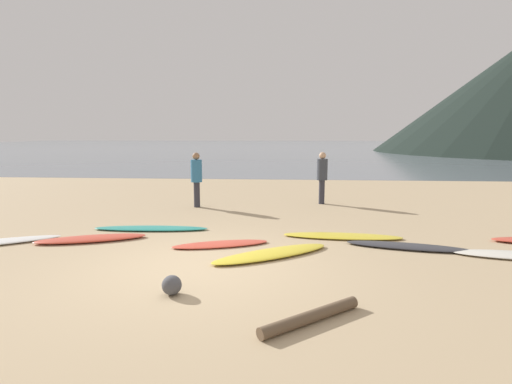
{
  "coord_description": "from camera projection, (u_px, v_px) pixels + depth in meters",
  "views": [
    {
      "loc": [
        1.45,
        -6.35,
        2.2
      ],
      "look_at": [
        0.63,
        4.5,
        0.6
      ],
      "focal_mm": 28.15,
      "sensor_mm": 36.0,
      "label": 1
    }
  ],
  "objects": [
    {
      "name": "person_1",
      "position": [
        196.0,
        175.0,
        11.92
      ],
      "size": [
        0.33,
        0.33,
        1.63
      ],
      "rotation": [
        0.0,
        0.0,
        1.71
      ],
      "color": "#2D2D38",
      "rests_on": "ground"
    },
    {
      "name": "ocean_water",
      "position": [
        278.0,
        146.0,
        68.6
      ],
      "size": [
        140.0,
        100.0,
        0.01
      ],
      "primitive_type": "cube",
      "color": "slate",
      "rests_on": "ground"
    },
    {
      "name": "surfboard_6",
      "position": [
        342.0,
        236.0,
        8.51
      ],
      "size": [
        2.52,
        0.67,
        0.07
      ],
      "primitive_type": "ellipsoid",
      "rotation": [
        0.0,
        0.0,
        -0.05
      ],
      "color": "yellow",
      "rests_on": "ground"
    },
    {
      "name": "surfboard_7",
      "position": [
        409.0,
        246.0,
        7.72
      ],
      "size": [
        2.38,
        0.96,
        0.08
      ],
      "primitive_type": "ellipsoid",
      "rotation": [
        0.0,
        0.0,
        -0.21
      ],
      "color": "#333338",
      "rests_on": "ground"
    },
    {
      "name": "surfboard_5",
      "position": [
        272.0,
        254.0,
        7.24
      ],
      "size": [
        2.3,
        1.81,
        0.09
      ],
      "primitive_type": "ellipsoid",
      "rotation": [
        0.0,
        0.0,
        0.59
      ],
      "color": "yellow",
      "rests_on": "ground"
    },
    {
      "name": "surfboard_4",
      "position": [
        221.0,
        244.0,
        7.9
      ],
      "size": [
        1.96,
        1.05,
        0.07
      ],
      "primitive_type": "ellipsoid",
      "rotation": [
        0.0,
        0.0,
        0.32
      ],
      "color": "#D84C38",
      "rests_on": "ground"
    },
    {
      "name": "surfboard_3",
      "position": [
        151.0,
        228.0,
        9.2
      ],
      "size": [
        2.63,
        0.62,
        0.07
      ],
      "primitive_type": "ellipsoid",
      "rotation": [
        0.0,
        0.0,
        0.05
      ],
      "color": "teal",
      "rests_on": "ground"
    },
    {
      "name": "beach_rock_near",
      "position": [
        172.0,
        285.0,
        5.49
      ],
      "size": [
        0.27,
        0.27,
        0.27
      ],
      "primitive_type": "sphere",
      "color": "#4B4C51",
      "rests_on": "ground"
    },
    {
      "name": "driftwood_log",
      "position": [
        311.0,
        317.0,
        4.69
      ],
      "size": [
        1.23,
        1.04,
        0.15
      ],
      "primitive_type": "cylinder",
      "rotation": [
        0.0,
        1.57,
        0.68
      ],
      "color": "brown",
      "rests_on": "ground"
    },
    {
      "name": "surfboard_2",
      "position": [
        91.0,
        239.0,
        8.25
      ],
      "size": [
        2.23,
        1.24,
        0.1
      ],
      "primitive_type": "ellipsoid",
      "rotation": [
        0.0,
        0.0,
        0.35
      ],
      "color": "#D84C38",
      "rests_on": "ground"
    },
    {
      "name": "ground_plane",
      "position": [
        251.0,
        189.0,
        16.57
      ],
      "size": [
        120.0,
        120.0,
        0.2
      ],
      "primitive_type": "cube",
      "color": "tan",
      "rests_on": "ground"
    },
    {
      "name": "person_0",
      "position": [
        322.0,
        174.0,
        12.48
      ],
      "size": [
        0.33,
        0.33,
        1.62
      ],
      "rotation": [
        0.0,
        0.0,
        6.03
      ],
      "color": "#2D2D38",
      "rests_on": "ground"
    }
  ]
}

